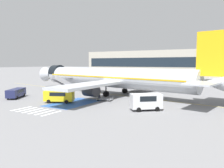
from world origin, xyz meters
TOP-DOWN VIEW (x-y plane):
  - ground_plane at (0.00, 0.00)m, footprint 600.00×600.00m
  - apron_leadline_yellow at (-0.63, 0.33)m, footprint 79.96×13.59m
  - apron_stand_patch_blue at (-0.63, -11.40)m, footprint 5.48×9.49m
  - apron_walkway_bar_0 at (-4.23, -18.66)m, footprint 0.44×3.60m
  - apron_walkway_bar_1 at (-3.03, -18.66)m, footprint 0.44×3.60m
  - apron_walkway_bar_2 at (-1.83, -18.66)m, footprint 0.44×3.60m
  - apron_walkway_bar_3 at (-0.63, -18.66)m, footprint 0.44×3.60m
  - apron_walkway_bar_4 at (0.57, -18.66)m, footprint 0.44×3.60m
  - apron_walkway_bar_5 at (1.77, -18.66)m, footprint 0.44×3.60m
  - airliner at (-0.00, 0.23)m, footprint 47.53×34.65m
  - boarding_stairs_forward at (-11.43, -2.49)m, footprint 2.96×5.48m
  - fuel_tanker at (5.26, 20.36)m, footprint 2.99×10.40m
  - service_van_0 at (-13.28, -12.74)m, footprint 4.20×5.41m
  - service_van_1 at (-2.82, -12.39)m, footprint 5.07×3.62m
  - service_van_2 at (11.82, -10.89)m, footprint 4.39×4.09m
  - baggage_cart at (2.72, -6.94)m, footprint 2.82×1.92m
  - ground_crew_0 at (0.77, -5.78)m, footprint 0.47×0.46m
  - ground_crew_1 at (11.38, -5.52)m, footprint 0.49×0.41m
  - terminal_building at (-5.27, 67.31)m, footprint 89.18×12.10m

SIDE VIEW (x-z plane):
  - ground_plane at x=0.00m, z-range 0.00..0.00m
  - apron_leadline_yellow at x=-0.63m, z-range 0.00..0.01m
  - apron_stand_patch_blue at x=-0.63m, z-range 0.00..0.01m
  - apron_walkway_bar_0 at x=-4.23m, z-range 0.00..0.01m
  - apron_walkway_bar_1 at x=-3.03m, z-range 0.00..0.01m
  - apron_walkway_bar_2 at x=-1.83m, z-range 0.00..0.01m
  - apron_walkway_bar_3 at x=-0.63m, z-range 0.00..0.01m
  - apron_walkway_bar_4 at x=0.57m, z-range 0.00..0.01m
  - apron_walkway_bar_5 at x=1.77m, z-range 0.00..0.01m
  - baggage_cart at x=2.72m, z-range -0.18..0.69m
  - ground_crew_0 at x=0.77m, z-range 0.12..1.73m
  - boarding_stairs_forward at x=-11.43m, z-range -1.00..2.97m
  - ground_crew_1 at x=11.38m, z-range 0.13..1.86m
  - service_van_0 at x=-13.28m, z-range 0.20..1.93m
  - service_van_1 at x=-2.82m, z-range 0.20..2.20m
  - service_van_2 at x=11.82m, z-range 0.21..2.53m
  - fuel_tanker at x=5.26m, z-range 0.03..3.64m
  - airliner at x=0.00m, z-range -2.15..9.19m
  - terminal_building at x=-5.27m, z-range 0.00..12.70m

